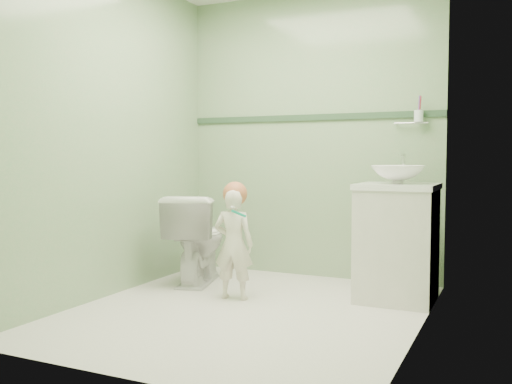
% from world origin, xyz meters
% --- Properties ---
extents(ground, '(2.50, 2.50, 0.00)m').
position_xyz_m(ground, '(0.00, 0.00, 0.00)').
color(ground, silver).
rests_on(ground, ground).
extents(room_shell, '(2.50, 2.54, 2.40)m').
position_xyz_m(room_shell, '(0.00, 0.00, 1.20)').
color(room_shell, '#80AE7C').
rests_on(room_shell, ground).
extents(trim_stripe, '(2.20, 0.02, 0.05)m').
position_xyz_m(trim_stripe, '(0.00, 1.24, 1.35)').
color(trim_stripe, '#304C33').
rests_on(trim_stripe, room_shell).
extents(vanity, '(0.52, 0.50, 0.80)m').
position_xyz_m(vanity, '(0.84, 0.70, 0.40)').
color(vanity, beige).
rests_on(vanity, ground).
extents(counter, '(0.54, 0.52, 0.04)m').
position_xyz_m(counter, '(0.84, 0.70, 0.81)').
color(counter, white).
rests_on(counter, vanity).
extents(basin, '(0.37, 0.37, 0.13)m').
position_xyz_m(basin, '(0.84, 0.70, 0.89)').
color(basin, white).
rests_on(basin, counter).
extents(faucet, '(0.03, 0.13, 0.18)m').
position_xyz_m(faucet, '(0.84, 0.89, 0.97)').
color(faucet, silver).
rests_on(faucet, counter).
extents(cup_holder, '(0.26, 0.07, 0.21)m').
position_xyz_m(cup_holder, '(0.89, 1.18, 1.33)').
color(cup_holder, silver).
rests_on(cup_holder, room_shell).
extents(toilet, '(0.56, 0.78, 0.72)m').
position_xyz_m(toilet, '(-0.74, 0.61, 0.36)').
color(toilet, white).
rests_on(toilet, ground).
extents(toddler, '(0.31, 0.23, 0.79)m').
position_xyz_m(toddler, '(-0.23, 0.26, 0.39)').
color(toddler, beige).
rests_on(toddler, ground).
extents(hair_cap, '(0.18, 0.18, 0.18)m').
position_xyz_m(hair_cap, '(-0.23, 0.28, 0.75)').
color(hair_cap, '#B4643D').
rests_on(hair_cap, toddler).
extents(teal_toothbrush, '(0.11, 0.14, 0.08)m').
position_xyz_m(teal_toothbrush, '(-0.13, 0.15, 0.63)').
color(teal_toothbrush, '#089776').
rests_on(teal_toothbrush, toddler).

